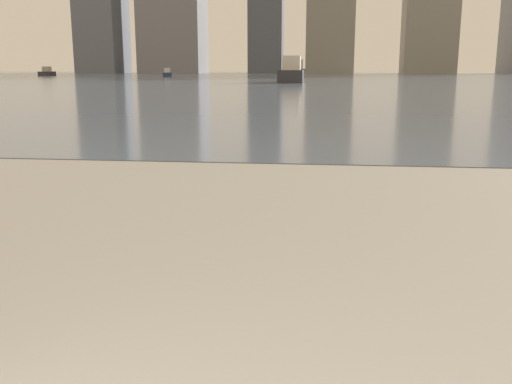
# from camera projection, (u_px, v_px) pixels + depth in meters

# --- Properties ---
(harbor_water) EXTENTS (180.00, 110.00, 0.01)m
(harbor_water) POSITION_uv_depth(u_px,v_px,m) (322.00, 78.00, 60.18)
(harbor_water) COLOR slate
(harbor_water) RESTS_ON ground_plane
(harbor_boat_0) EXTENTS (1.60, 3.04, 1.08)m
(harbor_boat_0) POSITION_uv_depth(u_px,v_px,m) (167.00, 73.00, 72.46)
(harbor_boat_0) COLOR navy
(harbor_boat_0) RESTS_ON harbor_water
(harbor_boat_1) EXTENTS (1.32, 3.41, 1.26)m
(harbor_boat_1) POSITION_uv_depth(u_px,v_px,m) (47.00, 73.00, 78.44)
(harbor_boat_1) COLOR #2D2D33
(harbor_boat_1) RESTS_ON harbor_water
(harbor_boat_2) EXTENTS (2.14, 5.66, 2.10)m
(harbor_boat_2) POSITION_uv_depth(u_px,v_px,m) (297.00, 71.00, 70.10)
(harbor_boat_2) COLOR #4C4C51
(harbor_boat_2) RESTS_ON harbor_water
(harbor_boat_3) EXTENTS (1.89, 5.38, 2.01)m
(harbor_boat_3) POSITION_uv_depth(u_px,v_px,m) (292.00, 73.00, 44.10)
(harbor_boat_3) COLOR #2D2D33
(harbor_boat_3) RESTS_ON harbor_water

